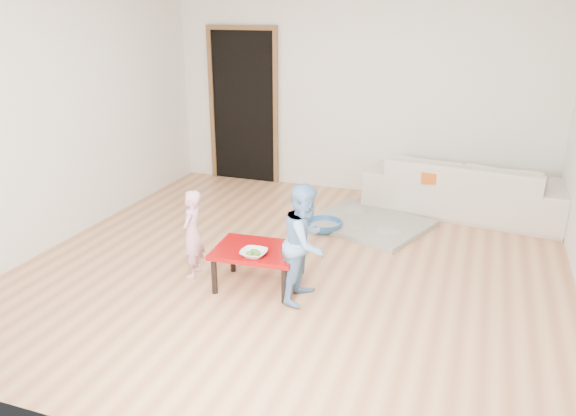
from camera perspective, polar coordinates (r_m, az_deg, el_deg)
The scene contains 13 objects.
floor at distance 5.43m, azimuth 0.71°, elevation -5.79°, with size 5.00×5.00×0.01m, color #B5754D.
back_wall at distance 7.38m, azimuth 7.19°, elevation 11.53°, with size 5.00×0.02×2.60m, color white.
left_wall at distance 6.26m, azimuth -21.72°, elevation 8.82°, with size 0.02×5.00×2.60m, color white.
doorway at distance 7.90m, azimuth -4.49°, elevation 10.15°, with size 1.02×0.08×2.11m, color brown, non-canonical shape.
sofa at distance 6.98m, azimuth 17.54°, elevation 2.12°, with size 2.28×0.89×0.67m, color beige.
cushion at distance 6.76m, azimuth 15.32°, elevation 3.29°, with size 0.47×0.42×0.13m, color #D85B18.
red_table at distance 4.97m, azimuth -3.16°, elevation -6.05°, with size 0.73×0.54×0.36m, color #960809, non-canonical shape.
bowl at distance 4.73m, azimuth -3.50°, elevation -4.63°, with size 0.22×0.22×0.05m, color white.
broccoli at distance 4.73m, azimuth -3.50°, elevation -4.62°, with size 0.12×0.12×0.06m, color #2D5919, non-canonical shape.
child_pink at distance 5.14m, azimuth -9.72°, elevation -2.62°, with size 0.30×0.20×0.82m, color #E2678D.
child_blue at distance 4.64m, azimuth 1.78°, elevation -3.56°, with size 0.49×0.38×1.01m, color #5C93D7.
basin at distance 6.20m, azimuth 3.71°, elevation -1.86°, with size 0.39×0.39×0.12m, color #295D9B.
blanket at distance 6.41m, azimuth 8.15°, elevation -1.54°, with size 1.23×1.03×0.06m, color #A8A294, non-canonical shape.
Camera 1 is at (1.58, -4.63, 2.35)m, focal length 35.00 mm.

